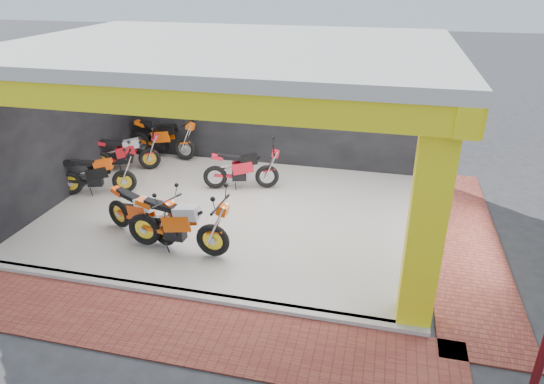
% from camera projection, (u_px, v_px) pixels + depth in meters
% --- Properties ---
extents(ground, '(80.00, 80.00, 0.00)m').
position_uv_depth(ground, '(202.00, 263.00, 8.97)').
color(ground, '#2D2D30').
rests_on(ground, ground).
extents(showroom_floor, '(8.00, 6.00, 0.10)m').
position_uv_depth(showroom_floor, '(235.00, 213.00, 10.72)').
color(showroom_floor, silver).
rests_on(showroom_floor, ground).
extents(showroom_ceiling, '(8.40, 6.40, 0.20)m').
position_uv_depth(showroom_ceiling, '(229.00, 47.00, 9.23)').
color(showroom_ceiling, beige).
rests_on(showroom_ceiling, corner_column).
extents(back_wall, '(8.20, 0.20, 3.50)m').
position_uv_depth(back_wall, '(268.00, 103.00, 12.74)').
color(back_wall, black).
rests_on(back_wall, ground).
extents(left_wall, '(0.20, 6.20, 3.50)m').
position_uv_depth(left_wall, '(58.00, 126.00, 10.88)').
color(left_wall, black).
rests_on(left_wall, ground).
extents(corner_column, '(0.50, 0.50, 3.50)m').
position_uv_depth(corner_column, '(427.00, 221.00, 6.78)').
color(corner_column, yellow).
rests_on(corner_column, ground).
extents(header_beam_front, '(8.40, 0.30, 0.40)m').
position_uv_depth(header_beam_front, '(161.00, 100.00, 6.71)').
color(header_beam_front, yellow).
rests_on(header_beam_front, corner_column).
extents(header_beam_right, '(0.30, 6.40, 0.40)m').
position_uv_depth(header_beam_right, '(446.00, 73.00, 8.50)').
color(header_beam_right, yellow).
rests_on(header_beam_right, corner_column).
extents(floor_kerb, '(8.00, 0.20, 0.10)m').
position_uv_depth(floor_kerb, '(180.00, 293.00, 8.05)').
color(floor_kerb, silver).
rests_on(floor_kerb, ground).
extents(paver_front, '(9.00, 1.40, 0.03)m').
position_uv_depth(paver_front, '(159.00, 326.00, 7.38)').
color(paver_front, brown).
rests_on(paver_front, ground).
extents(paver_right, '(1.40, 7.00, 0.03)m').
position_uv_depth(paver_right, '(463.00, 240.00, 9.70)').
color(paver_right, brown).
rests_on(paver_right, ground).
extents(moto_hero, '(2.11, 1.38, 1.21)m').
position_uv_depth(moto_hero, '(163.00, 218.00, 9.10)').
color(moto_hero, '#FF440A').
rests_on(moto_hero, showroom_floor).
extents(moto_row_a, '(2.21, 0.92, 1.33)m').
position_uv_depth(moto_row_a, '(212.00, 225.00, 8.72)').
color(moto_row_a, '#DB4C09').
rests_on(moto_row_a, showroom_floor).
extents(moto_row_b, '(2.05, 1.20, 1.18)m').
position_uv_depth(moto_row_b, '(267.00, 166.00, 11.57)').
color(moto_row_b, red).
rests_on(moto_row_b, showroom_floor).
extents(moto_row_c, '(2.04, 1.28, 1.17)m').
position_uv_depth(moto_row_c, '(123.00, 170.00, 11.30)').
color(moto_row_c, black).
rests_on(moto_row_c, showroom_floor).
extents(moto_row_d, '(2.26, 1.03, 1.34)m').
position_uv_depth(moto_row_d, '(184.00, 137.00, 13.24)').
color(moto_row_d, '#FF5A0A').
rests_on(moto_row_d, showroom_floor).
extents(moto_row_e, '(2.04, 1.44, 1.17)m').
position_uv_depth(moto_row_e, '(149.00, 149.00, 12.67)').
color(moto_row_e, red).
rests_on(moto_row_e, showroom_floor).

